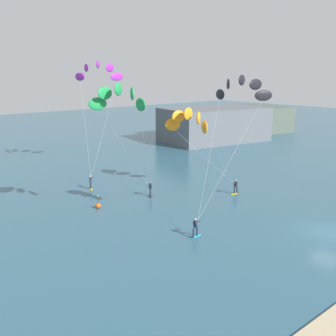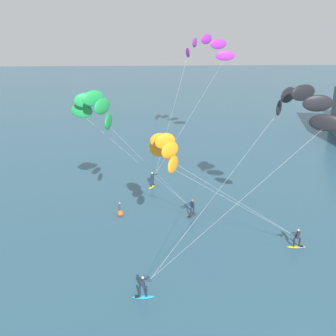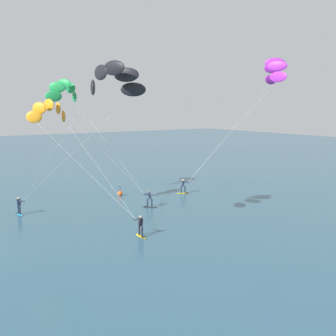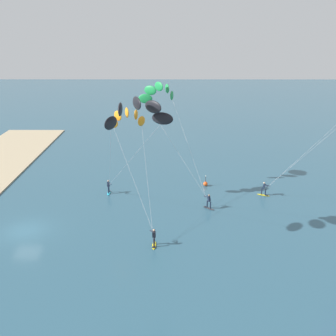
# 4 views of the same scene
# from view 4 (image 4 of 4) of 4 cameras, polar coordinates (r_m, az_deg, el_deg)

# --- Properties ---
(ground_plane) EXTENTS (240.00, 240.00, 0.00)m
(ground_plane) POSITION_cam_4_polar(r_m,az_deg,el_deg) (42.20, -19.61, -8.36)
(ground_plane) COLOR #2D566B
(kitesurfer_nearshore) EXTENTS (12.56, 5.62, 10.65)m
(kitesurfer_nearshore) POSITION_cam_4_polar(r_m,az_deg,el_deg) (43.63, -5.66, 6.40)
(kitesurfer_nearshore) COLOR yellow
(kitesurfer_nearshore) RESTS_ON ground
(kitesurfer_mid_water) EXTENTS (13.48, 7.84, 13.36)m
(kitesurfer_mid_water) POSITION_cam_4_polar(r_m,az_deg,el_deg) (34.83, -4.62, 7.36)
(kitesurfer_mid_water) COLOR #23ADD1
(kitesurfer_mid_water) RESTS_ON ground
(kitesurfer_downwind) EXTENTS (10.23, 8.65, 12.78)m
(kitesurfer_downwind) POSITION_cam_4_polar(r_m,az_deg,el_deg) (48.06, -1.02, 10.13)
(kitesurfer_downwind) COLOR #333338
(kitesurfer_downwind) RESTS_ON ground
(marker_buoy) EXTENTS (0.56, 0.56, 1.38)m
(marker_buoy) POSITION_cam_4_polar(r_m,az_deg,el_deg) (50.53, 5.34, -2.23)
(marker_buoy) COLOR #EA5119
(marker_buoy) RESTS_ON ground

